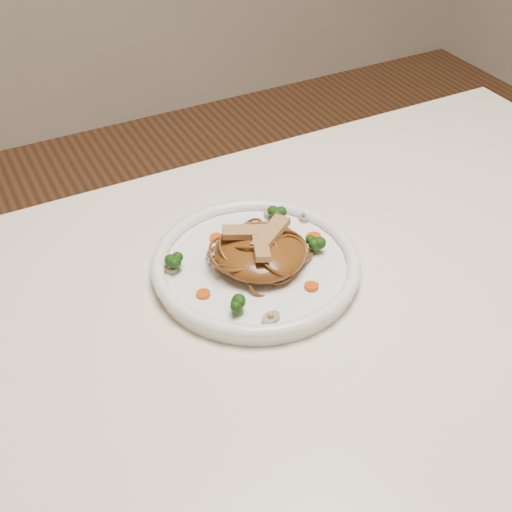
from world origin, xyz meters
name	(u,v)px	position (x,y,z in m)	size (l,w,h in m)	color
table	(346,341)	(0.00, 0.00, 0.65)	(1.20, 0.80, 0.75)	white
plate	(256,268)	(-0.10, 0.09, 0.76)	(0.29, 0.29, 0.02)	white
noodle_mound	(260,251)	(-0.09, 0.09, 0.79)	(0.13, 0.13, 0.04)	brown
chicken_a	(271,233)	(-0.08, 0.09, 0.81)	(0.07, 0.02, 0.01)	tan
chicken_b	(247,232)	(-0.10, 0.11, 0.81)	(0.07, 0.02, 0.01)	tan
chicken_c	(261,246)	(-0.10, 0.08, 0.81)	(0.06, 0.02, 0.01)	tan
broccoli_0	(277,212)	(-0.03, 0.17, 0.78)	(0.03, 0.03, 0.03)	#1B450E
broccoli_1	(176,262)	(-0.20, 0.13, 0.78)	(0.03, 0.03, 0.03)	#1B450E
broccoli_2	(238,304)	(-0.16, 0.02, 0.78)	(0.03, 0.03, 0.03)	#1B450E
broccoli_3	(314,244)	(-0.01, 0.08, 0.78)	(0.02, 0.02, 0.03)	#1B450E
carrot_0	(277,224)	(-0.03, 0.16, 0.77)	(0.02, 0.02, 0.01)	#E85008
carrot_1	(203,294)	(-0.19, 0.07, 0.77)	(0.02, 0.02, 0.01)	#E85008
carrot_2	(313,237)	(0.00, 0.11, 0.77)	(0.02, 0.02, 0.01)	#E85008
carrot_3	(216,238)	(-0.12, 0.17, 0.77)	(0.02, 0.02, 0.01)	#E85008
carrot_4	(311,286)	(-0.06, 0.02, 0.77)	(0.02, 0.02, 0.01)	#E85008
mushroom_0	(271,318)	(-0.13, -0.01, 0.77)	(0.03, 0.03, 0.01)	tan
mushroom_1	(304,218)	(0.01, 0.15, 0.77)	(0.02, 0.02, 0.01)	tan
mushroom_2	(170,269)	(-0.21, 0.14, 0.77)	(0.02, 0.02, 0.01)	tan
mushroom_3	(272,215)	(-0.03, 0.18, 0.77)	(0.03, 0.03, 0.01)	tan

